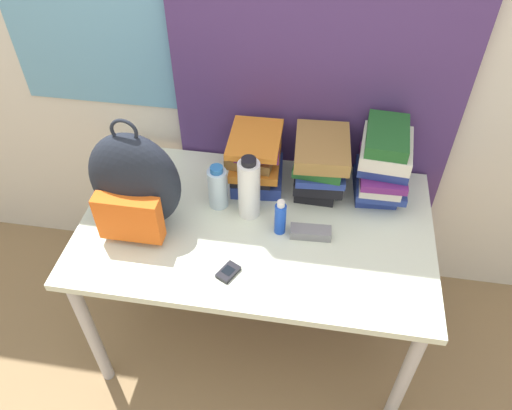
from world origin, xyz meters
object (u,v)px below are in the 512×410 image
Objects in this scene: sunscreen_bottle at (280,218)px; sports_bottle at (249,188)px; book_stack_center at (320,163)px; book_stack_right at (383,163)px; book_stack_left at (256,159)px; water_bottle at (218,187)px; cell_phone at (228,272)px; backpack at (135,185)px; sunglasses_case at (311,232)px.

sports_bottle is at bearing 149.04° from sunscreen_bottle.
book_stack_right reaches higher than book_stack_center.
book_stack_left is 1.05× the size of sports_bottle.
book_stack_left is at bearing 116.38° from sunscreen_bottle.
sports_bottle is (0.13, -0.03, 0.04)m from water_bottle.
sports_bottle is 2.79× the size of cell_phone.
book_stack_left is 0.51m from cell_phone.
sports_bottle is (-0.25, -0.19, 0.00)m from book_stack_center.
book_stack_center is (0.64, 0.31, -0.07)m from backpack.
backpack reaches higher than sunglasses_case.
sports_bottle is 0.28m from sunglasses_case.
backpack is 4.84× the size of cell_phone.
sports_bottle is 1.76× the size of sunscreen_bottle.
book_stack_center reaches higher than sunscreen_bottle.
sunglasses_case is (0.63, 0.03, -0.18)m from backpack.
water_bottle is at bearing 29.07° from backpack.
book_stack_left is 1.85× the size of sunscreen_bottle.
book_stack_center is at bearing 23.19° from water_bottle.
cell_phone is (-0.27, -0.49, -0.12)m from book_stack_center.
sunglasses_case is at bearing 39.87° from cell_phone.
backpack is 0.32m from water_bottle.
sunglasses_case is (0.11, -0.01, -0.05)m from sunscreen_bottle.
sunscreen_bottle is 0.28m from cell_phone.
sunglasses_case is (0.37, -0.11, -0.07)m from water_bottle.
book_stack_left is 2.92× the size of cell_phone.
book_stack_right is 0.46m from sunscreen_bottle.
book_stack_center is (0.26, -0.00, 0.01)m from book_stack_left.
book_stack_left is 0.49m from book_stack_right.
sports_bottle reaches higher than cell_phone.
sports_bottle is 0.33m from cell_phone.
backpack is at bearing 153.13° from cell_phone.
sports_bottle is at bearing -142.66° from book_stack_center.
backpack is 0.45m from cell_phone.
backpack is 3.04× the size of sunglasses_case.
book_stack_left is 0.92× the size of book_stack_right.
sunscreen_bottle is at bearing -114.42° from book_stack_center.
sunglasses_case is at bearing -18.78° from sports_bottle.
sunscreen_bottle is (0.25, -0.11, -0.02)m from water_bottle.
backpack reaches higher than sunscreen_bottle.
book_stack_center is 0.29m from sunglasses_case.
book_stack_right is 1.99× the size of sunglasses_case.
water_bottle is at bearing -164.71° from book_stack_right.
cell_phone is 0.63× the size of sunglasses_case.
sunglasses_case is at bearing 3.12° from backpack.
book_stack_right reaches higher than sunglasses_case.
backpack is 0.53m from sunscreen_bottle.
sunglasses_case is at bearing -131.05° from book_stack_right.
sunglasses_case is at bearing -91.36° from book_stack_center.
book_stack_right reaches higher than sunscreen_bottle.
book_stack_center is 1.08× the size of sports_bottle.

